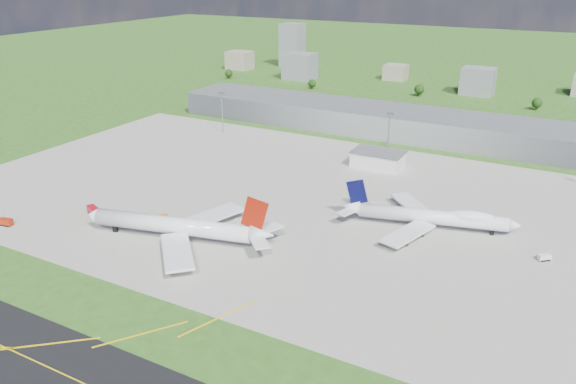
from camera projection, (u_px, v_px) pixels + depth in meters
The scene contains 22 objects.
ground at pixel (390, 140), 344.53m from camera, with size 1400.00×1400.00×0.00m, color #2B531A.
apron at pixel (331, 206), 250.47m from camera, with size 360.00×190.00×0.08m, color gray.
terminal at pixel (399, 123), 353.93m from camera, with size 300.00×42.00×15.00m, color gray.
ops_building at pixel (378, 160), 297.87m from camera, with size 26.00×16.00×8.00m, color silver.
mast_west at pixel (222, 105), 353.44m from camera, with size 3.50×2.00×25.90m.
mast_center at pixel (389, 128), 304.94m from camera, with size 3.50×2.00×25.90m.
airliner_red_twin at pixel (180, 227), 217.30m from camera, with size 78.35×60.09×21.72m.
airliner_blue_quad at pixel (432, 217), 227.37m from camera, with size 70.53×54.41×18.63m.
fire_truck at pixel (94, 211), 241.18m from camera, with size 8.38×5.62×3.49m.
crash_tender at pixel (6, 222), 231.18m from camera, with size 6.11×3.52×3.03m.
tug_yellow at pixel (164, 216), 238.13m from camera, with size 3.62×3.33×1.62m.
van_white_near at pixel (371, 207), 245.89m from camera, with size 4.55×6.19×2.84m.
van_white_far at pixel (544, 258), 203.98m from camera, with size 4.97×4.58×2.41m.
bldg_far_w at pixel (240, 60), 576.69m from camera, with size 24.00×20.00×18.00m, color gray.
bldg_w at pixel (300, 66), 523.99m from camera, with size 28.00×22.00×24.00m, color slate.
bldg_cw at pixel (396, 72), 523.19m from camera, with size 20.00×18.00×14.00m, color gray.
bldg_c at pixel (478, 81), 461.96m from camera, with size 26.00×20.00×22.00m, color slate.
bldg_tall_w at pixel (292, 45), 586.76m from camera, with size 22.00×20.00×44.00m, color slate.
tree_far_w at pixel (229, 73), 528.56m from camera, with size 7.20×7.20×8.80m.
tree_w at pixel (312, 83), 484.92m from camera, with size 6.75×6.75×8.25m.
tree_c at pixel (419, 89), 457.09m from camera, with size 8.10×8.10×9.90m.
tree_e at pixel (537, 103), 413.46m from camera, with size 7.65×7.65×9.35m.
Camera 1 is at (102.32, -171.23, 100.07)m, focal length 35.00 mm.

